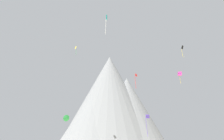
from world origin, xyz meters
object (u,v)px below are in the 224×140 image
kite_black_high (182,49)px  kite_indigo_low (147,117)px  kite_green_low (66,118)px  kite_magenta_mid (180,74)px  kite_red_mid (136,78)px  rock_massif (111,104)px  kite_yellow_high (76,48)px  kite_teal_high (106,20)px

kite_black_high → kite_indigo_low: (-16.54, -27.41, -28.44)m
kite_green_low → kite_magenta_mid: bearing=-1.7°
kite_black_high → kite_red_mid: bearing=-125.2°
rock_massif → kite_green_low: rock_massif is taller
kite_indigo_low → kite_yellow_high: size_ratio=1.42×
kite_green_low → kite_magenta_mid: kite_magenta_mid is taller
kite_indigo_low → kite_black_high: bearing=50.9°
rock_massif → kite_green_low: 68.37m
kite_black_high → kite_green_low: 54.38m
kite_green_low → kite_magenta_mid: size_ratio=0.39×
rock_massif → kite_magenta_mid: (27.12, -43.52, 3.85)m
kite_teal_high → kite_magenta_mid: kite_teal_high is taller
kite_black_high → kite_green_low: (-36.05, -28.85, -28.71)m
rock_massif → kite_magenta_mid: bearing=-58.1°
kite_green_low → kite_indigo_low: bearing=-32.7°
kite_black_high → kite_yellow_high: bearing=-175.4°
kite_green_low → kite_magenta_mid: (32.97, 23.29, 17.13)m
kite_red_mid → kite_magenta_mid: size_ratio=0.96×
kite_indigo_low → kite_green_low: kite_indigo_low is taller
kite_teal_high → kite_green_low: size_ratio=3.62×
rock_massif → kite_indigo_low: bearing=-78.2°
rock_massif → kite_teal_high: bearing=-87.0°
kite_yellow_high → kite_green_low: 40.45m
rock_massif → kite_yellow_high: rock_massif is taller
kite_black_high → kite_magenta_mid: (-3.08, -5.56, -11.58)m
rock_massif → kite_red_mid: (11.25, -62.70, -2.45)m
kite_black_high → kite_green_low: kite_black_high is taller
rock_massif → kite_red_mid: size_ratio=17.08×
kite_red_mid → kite_magenta_mid: bearing=-134.6°
kite_magenta_mid → kite_teal_high: bearing=132.0°
kite_indigo_low → kite_green_low: (-19.51, -1.45, -0.28)m
kite_green_low → kite_magenta_mid: 43.86m
kite_black_high → kite_teal_high: size_ratio=0.81×
kite_teal_high → kite_red_mid: 18.69m
rock_massif → kite_teal_high: (3.31, -63.62, 14.45)m
kite_teal_high → kite_green_low: (-9.16, -3.20, -27.74)m
kite_black_high → kite_red_mid: size_ratio=1.21×
kite_black_high → kite_indigo_low: kite_black_high is taller
rock_massif → kite_yellow_high: (-10.93, -39.67, 16.27)m
kite_yellow_high → kite_red_mid: (22.17, -23.02, -18.72)m
kite_red_mid → kite_indigo_low: bearing=127.1°
kite_red_mid → kite_magenta_mid: 25.68m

